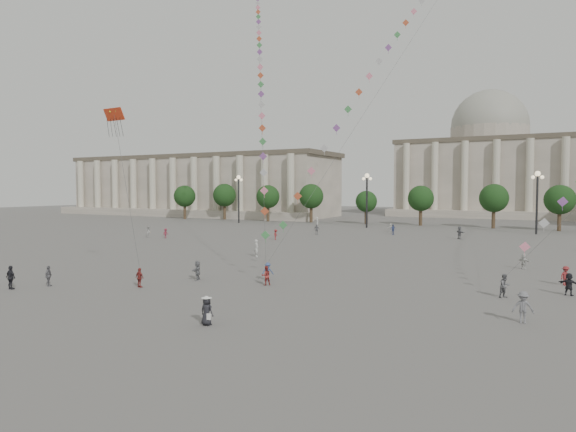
% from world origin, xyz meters
% --- Properties ---
extents(ground, '(360.00, 360.00, 0.00)m').
position_xyz_m(ground, '(0.00, 0.00, 0.00)').
color(ground, '#555350').
rests_on(ground, ground).
extents(hall_west, '(84.00, 26.22, 17.20)m').
position_xyz_m(hall_west, '(-75.00, 93.89, 8.43)').
color(hall_west, gray).
rests_on(hall_west, ground).
extents(hall_central, '(48.30, 34.30, 35.50)m').
position_xyz_m(hall_central, '(0.00, 129.22, 14.23)').
color(hall_central, gray).
rests_on(hall_central, ground).
extents(tree_row, '(137.12, 5.12, 8.00)m').
position_xyz_m(tree_row, '(0.00, 78.00, 5.39)').
color(tree_row, '#3A2B1D').
rests_on(tree_row, ground).
extents(lamp_post_far_west, '(2.00, 0.90, 10.65)m').
position_xyz_m(lamp_post_far_west, '(-45.00, 70.00, 7.35)').
color(lamp_post_far_west, '#262628').
rests_on(lamp_post_far_west, ground).
extents(lamp_post_mid_west, '(2.00, 0.90, 10.65)m').
position_xyz_m(lamp_post_mid_west, '(-15.00, 70.00, 7.35)').
color(lamp_post_mid_west, '#262628').
rests_on(lamp_post_mid_west, ground).
extents(lamp_post_mid_east, '(2.00, 0.90, 10.65)m').
position_xyz_m(lamp_post_mid_east, '(15.00, 70.00, 7.35)').
color(lamp_post_mid_east, '#262628').
rests_on(lamp_post_mid_east, ground).
extents(person_crowd_0, '(1.04, 0.97, 1.72)m').
position_xyz_m(person_crowd_0, '(-6.12, 57.95, 0.86)').
color(person_crowd_0, '#3A4983').
rests_on(person_crowd_0, ground).
extents(person_crowd_1, '(0.93, 1.02, 1.70)m').
position_xyz_m(person_crowd_1, '(-38.91, 35.20, 0.85)').
color(person_crowd_1, '#B4B4AF').
rests_on(person_crowd_1, ground).
extents(person_crowd_2, '(0.80, 1.09, 1.51)m').
position_xyz_m(person_crowd_2, '(-35.51, 35.29, 0.76)').
color(person_crowd_2, maroon).
rests_on(person_crowd_2, ground).
extents(person_crowd_3, '(1.60, 0.89, 1.65)m').
position_xyz_m(person_crowd_3, '(19.33, 16.39, 0.82)').
color(person_crowd_3, black).
rests_on(person_crowd_3, ground).
extents(person_crowd_4, '(0.93, 1.47, 1.52)m').
position_xyz_m(person_crowd_4, '(-7.96, 62.80, 0.76)').
color(person_crowd_4, silver).
rests_on(person_crowd_4, ground).
extents(person_crowd_6, '(1.27, 0.83, 1.85)m').
position_xyz_m(person_crowd_6, '(16.91, 6.46, 0.93)').
color(person_crowd_6, slate).
rests_on(person_crowd_6, ground).
extents(person_crowd_7, '(1.37, 1.21, 1.50)m').
position_xyz_m(person_crowd_7, '(15.61, 28.19, 0.75)').
color(person_crowd_7, silver).
rests_on(person_crowd_7, ground).
extents(person_crowd_8, '(1.10, 1.14, 1.56)m').
position_xyz_m(person_crowd_8, '(19.14, 20.65, 0.78)').
color(person_crowd_8, maroon).
rests_on(person_crowd_8, ground).
extents(person_crowd_10, '(0.80, 0.84, 1.94)m').
position_xyz_m(person_crowd_10, '(-24.73, 68.00, 0.97)').
color(person_crowd_10, silver).
rests_on(person_crowd_10, ground).
extents(person_crowd_12, '(1.66, 1.69, 1.94)m').
position_xyz_m(person_crowd_12, '(5.03, 55.54, 0.97)').
color(person_crowd_12, slate).
rests_on(person_crowd_12, ground).
extents(person_crowd_13, '(0.81, 0.84, 1.95)m').
position_xyz_m(person_crowd_13, '(-11.78, 23.72, 0.97)').
color(person_crowd_13, silver).
rests_on(person_crowd_13, ground).
extents(person_crowd_16, '(1.09, 0.72, 1.72)m').
position_xyz_m(person_crowd_16, '(-17.35, 51.83, 0.86)').
color(person_crowd_16, slate).
rests_on(person_crowd_16, ground).
extents(person_crowd_17, '(0.75, 1.10, 1.58)m').
position_xyz_m(person_crowd_17, '(-19.16, 41.17, 0.79)').
color(person_crowd_17, maroon).
rests_on(person_crowd_17, ground).
extents(person_crowd_18, '(0.95, 1.60, 1.64)m').
position_xyz_m(person_crowd_18, '(-8.38, 8.68, 0.82)').
color(person_crowd_18, slate).
rests_on(person_crowd_18, ground).
extents(tourist_0, '(0.95, 0.52, 1.54)m').
position_xyz_m(tourist_0, '(-10.32, 3.93, 0.77)').
color(tourist_0, maroon).
rests_on(tourist_0, ground).
extents(tourist_3, '(0.79, 1.03, 1.63)m').
position_xyz_m(tourist_3, '(-17.08, 0.89, 0.81)').
color(tourist_3, slate).
rests_on(tourist_3, ground).
extents(tourist_4, '(1.09, 0.50, 1.83)m').
position_xyz_m(tourist_4, '(-18.50, -1.32, 0.92)').
color(tourist_4, black).
rests_on(tourist_4, ground).
extents(kite_flyer_0, '(0.94, 0.95, 1.55)m').
position_xyz_m(kite_flyer_0, '(-2.07, 9.44, 0.77)').
color(kite_flyer_0, maroon).
rests_on(kite_flyer_0, ground).
extents(kite_flyer_1, '(1.12, 1.09, 1.54)m').
position_xyz_m(kite_flyer_1, '(-2.96, 11.20, 0.77)').
color(kite_flyer_1, '#374C7D').
rests_on(kite_flyer_1, ground).
extents(kite_flyer_2, '(1.02, 1.04, 1.70)m').
position_xyz_m(kite_flyer_2, '(15.30, 13.38, 0.85)').
color(kite_flyer_2, '#5C5C60').
rests_on(kite_flyer_2, ground).
extents(hat_person, '(0.83, 0.60, 1.69)m').
position_xyz_m(hat_person, '(1.09, -2.52, 0.87)').
color(hat_person, black).
rests_on(hat_person, ground).
extents(dragon_kite, '(3.58, 1.51, 13.61)m').
position_xyz_m(dragon_kite, '(-15.18, 6.24, 13.32)').
color(dragon_kite, red).
rests_on(dragon_kite, ground).
extents(kite_train_west, '(25.95, 40.13, 63.45)m').
position_xyz_m(kite_train_west, '(-15.57, 30.80, 23.90)').
color(kite_train_west, '#3F3F3F').
rests_on(kite_train_west, ground).
extents(kite_train_mid, '(12.18, 52.49, 76.36)m').
position_xyz_m(kite_train_mid, '(3.16, 39.18, 30.55)').
color(kite_train_mid, '#3F3F3F').
rests_on(kite_train_mid, ground).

